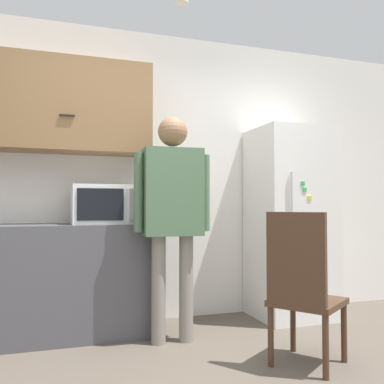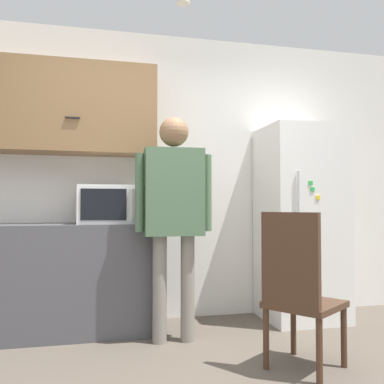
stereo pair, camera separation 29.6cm
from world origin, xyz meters
TOP-DOWN VIEW (x-y plane):
  - back_wall at (0.00, 1.90)m, footprint 6.00×0.06m
  - counter at (-1.11, 1.57)m, footprint 2.18×0.59m
  - upper_cabinets at (-1.11, 1.69)m, footprint 2.18×0.38m
  - microwave at (-0.43, 1.55)m, footprint 0.51×0.42m
  - person at (0.06, 1.16)m, footprint 0.61×0.24m
  - refrigerator at (1.35, 1.54)m, footprint 0.71×0.67m
  - chair at (0.72, 0.38)m, footprint 0.59×0.59m
  - ceiling_light at (0.13, 1.14)m, footprint 0.11×0.11m

SIDE VIEW (x-z plane):
  - counter at x=-1.11m, z-range 0.00..0.91m
  - chair at x=0.72m, z-range 0.03..1.04m
  - refrigerator at x=1.35m, z-range 0.00..1.80m
  - microwave at x=-0.43m, z-range 0.91..1.23m
  - person at x=0.06m, z-range 0.20..1.96m
  - back_wall at x=0.00m, z-range 0.00..2.70m
  - upper_cabinets at x=-1.11m, z-range 1.51..2.29m
  - ceiling_light at x=0.13m, z-range 2.67..2.69m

